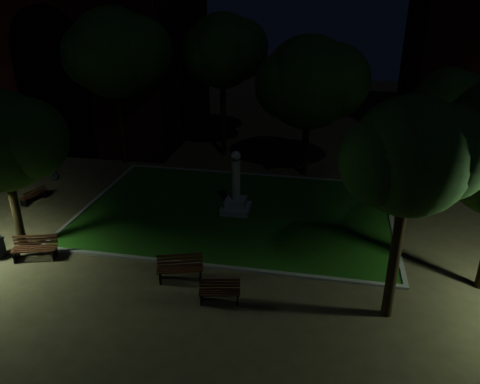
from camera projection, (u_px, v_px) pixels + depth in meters
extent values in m
plane|color=#4E4229|center=(227.00, 231.00, 21.79)|extent=(80.00, 80.00, 0.00)
cube|color=#1D5012|center=(236.00, 212.00, 23.56)|extent=(15.00, 10.00, 0.08)
cube|color=slate|center=(211.00, 266.00, 18.98)|extent=(15.40, 0.20, 0.12)
cube|color=slate|center=(253.00, 175.00, 28.13)|extent=(15.40, 0.20, 0.12)
cube|color=slate|center=(96.00, 199.00, 24.89)|extent=(0.20, 10.00, 0.12)
cube|color=slate|center=(392.00, 225.00, 22.22)|extent=(0.20, 10.00, 0.12)
cube|color=gray|center=(236.00, 208.00, 23.49)|extent=(1.40, 1.40, 0.30)
cube|color=gray|center=(236.00, 202.00, 23.34)|extent=(1.00, 1.00, 0.40)
cylinder|color=gray|center=(236.00, 180.00, 22.86)|extent=(0.44, 0.44, 2.00)
sphere|color=gray|center=(236.00, 156.00, 22.35)|extent=(0.50, 0.50, 0.50)
cube|color=#431411|center=(54.00, 30.00, 34.10)|extent=(20.00, 12.00, 15.00)
cube|color=black|center=(68.00, 100.00, 31.17)|extent=(5.00, 3.00, 7.00)
cylinder|color=black|center=(59.00, 45.00, 29.74)|extent=(5.00, 3.00, 5.00)
plane|color=#E7501B|center=(77.00, 96.00, 32.24)|extent=(6.30, 0.00, 6.30)
cylinder|color=black|center=(16.00, 210.00, 19.69)|extent=(0.36, 0.36, 3.64)
sphere|color=#204516|center=(1.00, 141.00, 18.45)|extent=(4.11, 4.11, 4.11)
sphere|color=#204516|center=(27.00, 139.00, 18.41)|extent=(3.29, 3.29, 3.29)
cylinder|color=black|center=(223.00, 116.00, 30.60)|extent=(0.36, 0.36, 5.29)
sphere|color=#204516|center=(222.00, 55.00, 29.02)|extent=(4.18, 4.18, 4.18)
sphere|color=#204516|center=(239.00, 53.00, 28.97)|extent=(3.34, 3.34, 3.34)
sphere|color=#204516|center=(208.00, 57.00, 28.93)|extent=(3.13, 3.13, 3.13)
cylinder|color=black|center=(305.00, 143.00, 27.61)|extent=(0.36, 0.36, 3.92)
sphere|color=#204516|center=(309.00, 83.00, 26.17)|extent=(5.26, 5.26, 5.26)
sphere|color=#204516|center=(333.00, 81.00, 26.08)|extent=(4.20, 4.20, 4.20)
sphere|color=#204516|center=(289.00, 85.00, 26.13)|extent=(3.94, 3.94, 3.94)
cylinder|color=black|center=(438.00, 150.00, 27.03)|extent=(0.36, 0.36, 3.57)
sphere|color=#204516|center=(447.00, 100.00, 25.86)|extent=(3.63, 3.63, 3.63)
sphere|color=#204516|center=(464.00, 99.00, 25.84)|extent=(2.91, 2.91, 2.91)
sphere|color=#204516|center=(434.00, 103.00, 25.76)|extent=(2.72, 2.72, 2.72)
cylinder|color=black|center=(395.00, 256.00, 15.36)|extent=(0.36, 0.36, 4.72)
sphere|color=#204516|center=(410.00, 157.00, 13.95)|extent=(3.70, 3.70, 3.70)
sphere|color=#204516|center=(443.00, 153.00, 13.92)|extent=(2.96, 2.96, 2.96)
sphere|color=#204516|center=(385.00, 161.00, 13.85)|extent=(2.78, 2.78, 2.78)
cylinder|color=black|center=(121.00, 123.00, 29.26)|extent=(0.36, 0.36, 5.23)
sphere|color=#204516|center=(114.00, 53.00, 27.54)|extent=(5.32, 5.32, 5.32)
sphere|color=#204516|center=(137.00, 52.00, 27.45)|extent=(4.26, 4.26, 4.26)
sphere|color=#204516|center=(95.00, 55.00, 27.50)|extent=(3.99, 3.99, 3.99)
cylinder|color=black|center=(223.00, 107.00, 33.28)|extent=(0.36, 0.36, 5.14)
sphere|color=#204516|center=(223.00, 49.00, 31.66)|extent=(4.75, 4.75, 4.75)
sphere|color=#204516|center=(240.00, 47.00, 31.59)|extent=(3.80, 3.80, 3.80)
sphere|color=#204516|center=(208.00, 50.00, 31.60)|extent=(3.57, 3.57, 3.57)
cylinder|color=black|center=(80.00, 119.00, 32.58)|extent=(0.12, 0.12, 3.90)
cylinder|color=black|center=(76.00, 91.00, 31.79)|extent=(0.90, 0.08, 0.08)
sphere|color=#D8FFD8|center=(70.00, 91.00, 31.87)|extent=(0.28, 0.28, 0.28)
sphere|color=#D8FFD8|center=(82.00, 91.00, 31.71)|extent=(0.28, 0.28, 0.28)
cylinder|color=black|center=(438.00, 138.00, 27.48)|extent=(0.12, 0.12, 4.54)
cylinder|color=black|center=(445.00, 100.00, 26.56)|extent=(0.90, 0.08, 0.08)
sphere|color=#D8FFD8|center=(436.00, 99.00, 26.64)|extent=(0.28, 0.28, 0.28)
sphere|color=#D8FFD8|center=(453.00, 100.00, 26.48)|extent=(0.28, 0.28, 0.28)
cube|color=black|center=(160.00, 275.00, 18.07)|extent=(0.25, 0.60, 0.48)
cube|color=black|center=(200.00, 273.00, 18.24)|extent=(0.25, 0.60, 0.48)
cube|color=#381A0E|center=(180.00, 272.00, 17.83)|extent=(1.71, 0.63, 0.04)
cube|color=#381A0E|center=(180.00, 270.00, 17.97)|extent=(1.71, 0.63, 0.04)
cube|color=#381A0E|center=(180.00, 267.00, 18.11)|extent=(1.71, 0.63, 0.04)
cube|color=#381A0E|center=(180.00, 265.00, 18.25)|extent=(1.71, 0.63, 0.04)
cube|color=#381A0E|center=(180.00, 262.00, 18.27)|extent=(1.70, 0.60, 0.11)
cube|color=#381A0E|center=(180.00, 259.00, 18.20)|extent=(1.70, 0.60, 0.11)
cube|color=#381A0E|center=(180.00, 255.00, 18.14)|extent=(1.70, 0.60, 0.11)
cube|color=black|center=(202.00, 297.00, 16.88)|extent=(0.15, 0.51, 0.41)
cube|color=black|center=(238.00, 297.00, 16.88)|extent=(0.15, 0.51, 0.41)
cube|color=#381A0E|center=(219.00, 295.00, 16.61)|extent=(1.47, 0.36, 0.04)
cube|color=#381A0E|center=(219.00, 293.00, 16.73)|extent=(1.47, 0.36, 0.04)
cube|color=#381A0E|center=(220.00, 291.00, 16.85)|extent=(1.47, 0.36, 0.04)
cube|color=#381A0E|center=(220.00, 289.00, 16.97)|extent=(1.47, 0.36, 0.04)
cube|color=#381A0E|center=(220.00, 286.00, 16.98)|extent=(1.47, 0.33, 0.09)
cube|color=#381A0E|center=(220.00, 283.00, 16.93)|extent=(1.47, 0.33, 0.09)
cube|color=#381A0E|center=(220.00, 280.00, 16.87)|extent=(1.47, 0.33, 0.09)
cube|color=black|center=(16.00, 255.00, 19.44)|extent=(0.24, 0.61, 0.49)
cube|color=black|center=(55.00, 253.00, 19.57)|extent=(0.24, 0.61, 0.49)
cube|color=#381A0E|center=(33.00, 252.00, 19.18)|extent=(1.74, 0.61, 0.04)
cube|color=#381A0E|center=(34.00, 250.00, 19.32)|extent=(1.74, 0.61, 0.04)
cube|color=#381A0E|center=(35.00, 248.00, 19.46)|extent=(1.74, 0.61, 0.04)
cube|color=#381A0E|center=(36.00, 246.00, 19.60)|extent=(1.74, 0.61, 0.04)
cube|color=#381A0E|center=(36.00, 243.00, 19.62)|extent=(1.73, 0.57, 0.11)
cube|color=#381A0E|center=(35.00, 239.00, 19.56)|extent=(1.73, 0.57, 0.11)
cube|color=#381A0E|center=(35.00, 236.00, 19.49)|extent=(1.73, 0.57, 0.11)
cube|color=black|center=(43.00, 194.00, 25.16)|extent=(0.48, 0.20, 0.39)
cube|color=black|center=(23.00, 203.00, 24.15)|extent=(0.48, 0.20, 0.39)
cube|color=#381A0E|center=(30.00, 194.00, 24.66)|extent=(0.50, 1.38, 0.04)
cube|color=#381A0E|center=(32.00, 195.00, 24.60)|extent=(0.50, 1.38, 0.04)
cube|color=#381A0E|center=(33.00, 195.00, 24.55)|extent=(0.50, 1.38, 0.04)
cube|color=#381A0E|center=(35.00, 196.00, 24.50)|extent=(0.50, 1.38, 0.04)
cube|color=#381A0E|center=(35.00, 194.00, 24.44)|extent=(0.47, 1.38, 0.09)
cube|color=#381A0E|center=(35.00, 192.00, 24.39)|extent=(0.47, 1.38, 0.09)
cube|color=#381A0E|center=(35.00, 190.00, 24.34)|extent=(0.47, 1.38, 0.09)
cube|color=black|center=(288.00, 165.00, 29.19)|extent=(0.21, 0.50, 0.40)
cube|color=black|center=(268.00, 166.00, 29.04)|extent=(0.21, 0.50, 0.40)
cube|color=#381A0E|center=(277.00, 161.00, 29.21)|extent=(1.42, 0.54, 0.04)
cube|color=#381A0E|center=(278.00, 162.00, 29.10)|extent=(1.42, 0.54, 0.04)
cube|color=#381A0E|center=(278.00, 163.00, 28.98)|extent=(1.42, 0.54, 0.04)
cube|color=#381A0E|center=(278.00, 163.00, 28.87)|extent=(1.42, 0.54, 0.04)
cube|color=#381A0E|center=(279.00, 162.00, 28.78)|extent=(1.41, 0.51, 0.09)
cube|color=#381A0E|center=(279.00, 160.00, 28.73)|extent=(1.41, 0.51, 0.09)
cube|color=#381A0E|center=(279.00, 158.00, 28.67)|extent=(1.41, 0.51, 0.09)
imported|color=black|center=(46.00, 172.00, 27.50)|extent=(1.67, 0.67, 0.86)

